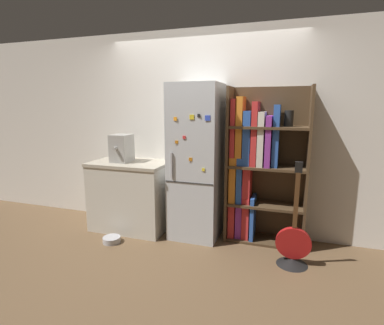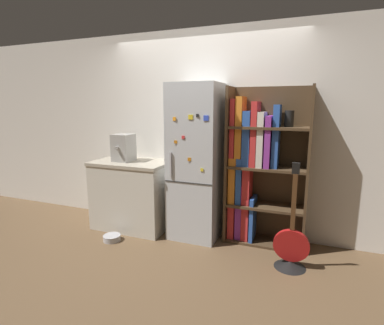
% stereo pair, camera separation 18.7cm
% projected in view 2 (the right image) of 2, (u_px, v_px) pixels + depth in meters
% --- Properties ---
extents(ground_plane, '(16.00, 16.00, 0.00)m').
position_uv_depth(ground_plane, '(191.00, 240.00, 3.73)').
color(ground_plane, brown).
extents(wall_back, '(8.00, 0.05, 2.60)m').
position_uv_depth(wall_back, '(204.00, 133.00, 3.92)').
color(wall_back, white).
rests_on(wall_back, ground_plane).
extents(refrigerator, '(0.60, 0.58, 1.91)m').
position_uv_depth(refrigerator, '(196.00, 162.00, 3.71)').
color(refrigerator, silver).
rests_on(refrigerator, ground_plane).
extents(bookshelf, '(0.93, 0.38, 1.87)m').
position_uv_depth(bookshelf, '(256.00, 168.00, 3.56)').
color(bookshelf, '#4C3823').
rests_on(bookshelf, ground_plane).
extents(kitchen_counter, '(1.02, 0.66, 0.92)m').
position_uv_depth(kitchen_counter, '(133.00, 194.00, 4.09)').
color(kitchen_counter, beige).
rests_on(kitchen_counter, ground_plane).
extents(espresso_machine, '(0.24, 0.32, 0.36)m').
position_uv_depth(espresso_machine, '(124.00, 148.00, 3.99)').
color(espresso_machine, '#A5A39E').
rests_on(espresso_machine, kitchen_counter).
extents(guitar, '(0.36, 0.32, 1.13)m').
position_uv_depth(guitar, '(291.00, 252.00, 3.07)').
color(guitar, black).
rests_on(guitar, ground_plane).
extents(pet_bowl, '(0.22, 0.22, 0.07)m').
position_uv_depth(pet_bowl, '(112.00, 238.00, 3.71)').
color(pet_bowl, '#B7B7BC').
rests_on(pet_bowl, ground_plane).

